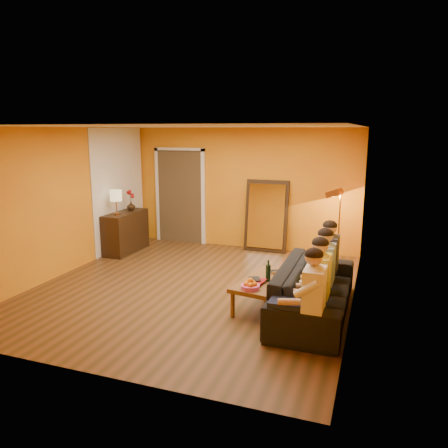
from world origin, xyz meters
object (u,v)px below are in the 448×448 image
(tumbler, at_px, (275,275))
(vase, at_px, (131,206))
(person_mid_right, at_px, (325,271))
(mirror_frame, at_px, (266,216))
(person_far_left, at_px, (314,299))
(sofa, at_px, (314,290))
(person_mid_left, at_px, (320,283))
(sideboard, at_px, (126,232))
(person_far_right, at_px, (330,260))
(table_lamp, at_px, (116,203))
(laptop, at_px, (283,273))
(wine_bottle, at_px, (268,271))
(dog, at_px, (296,300))
(coffee_table, at_px, (265,293))
(floor_lamp, at_px, (339,228))

(tumbler, height_order, vase, vase)
(person_mid_right, bearing_deg, tumbler, 179.41)
(mirror_frame, distance_m, vase, 2.92)
(person_far_left, xyz_separation_m, person_mid_right, (0.00, 1.10, 0.00))
(sofa, height_order, person_mid_left, person_mid_left)
(sideboard, xyz_separation_m, person_far_right, (4.37, -1.26, 0.18))
(table_lamp, height_order, person_mid_left, table_lamp)
(sofa, relative_size, person_far_right, 1.96)
(tumbler, xyz_separation_m, laptop, (0.06, 0.23, -0.03))
(table_lamp, xyz_separation_m, laptop, (3.72, -1.27, -0.67))
(sofa, distance_m, person_far_right, 0.71)
(person_mid_left, xyz_separation_m, wine_bottle, (-0.78, 0.39, -0.03))
(sofa, relative_size, dog, 4.01)
(mirror_frame, bearing_deg, wine_bottle, -75.31)
(sideboard, distance_m, person_mid_left, 4.97)
(sideboard, xyz_separation_m, coffee_table, (3.54, -1.92, -0.21))
(sideboard, bearing_deg, table_lamp, -90.00)
(sideboard, xyz_separation_m, person_mid_right, (4.37, -1.81, 0.18))
(person_mid_left, distance_m, vase, 5.10)
(mirror_frame, height_order, vase, mirror_frame)
(coffee_table, bearing_deg, wine_bottle, -35.85)
(mirror_frame, xyz_separation_m, dog, (1.26, -3.34, -0.46))
(floor_lamp, xyz_separation_m, wine_bottle, (-0.75, -2.53, -0.14))
(table_lamp, bearing_deg, person_mid_right, -19.01)
(vase, bearing_deg, laptop, -26.05)
(person_mid_left, bearing_deg, wine_bottle, 153.61)
(laptop, bearing_deg, person_mid_right, -42.92)
(person_mid_right, bearing_deg, floor_lamp, 90.73)
(sofa, bearing_deg, dog, 151.70)
(sideboard, bearing_deg, coffee_table, -28.46)
(person_mid_right, bearing_deg, person_mid_left, -90.00)
(person_mid_right, xyz_separation_m, tumbler, (-0.71, 0.01, -0.15))
(coffee_table, distance_m, person_far_right, 1.14)
(mirror_frame, bearing_deg, table_lamp, -153.68)
(coffee_table, bearing_deg, laptop, 71.94)
(table_lamp, relative_size, person_mid_right, 0.42)
(dog, distance_m, vase, 4.81)
(sideboard, bearing_deg, laptop, -22.86)
(person_mid_left, xyz_separation_m, tumbler, (-0.71, 0.56, -0.15))
(sofa, distance_m, coffee_table, 0.71)
(sofa, relative_size, laptop, 6.75)
(tumbler, bearing_deg, coffee_table, -135.00)
(sofa, xyz_separation_m, dog, (-0.19, -0.36, -0.05))
(laptop, xyz_separation_m, vase, (-3.72, 1.82, 0.51))
(sideboard, relative_size, person_mid_left, 0.97)
(table_lamp, distance_m, wine_bottle, 3.99)
(coffee_table, bearing_deg, person_far_left, -40.77)
(person_far_left, bearing_deg, person_mid_right, 90.00)
(dog, distance_m, tumbler, 0.63)
(mirror_frame, xyz_separation_m, tumbler, (0.87, -2.88, -0.30))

